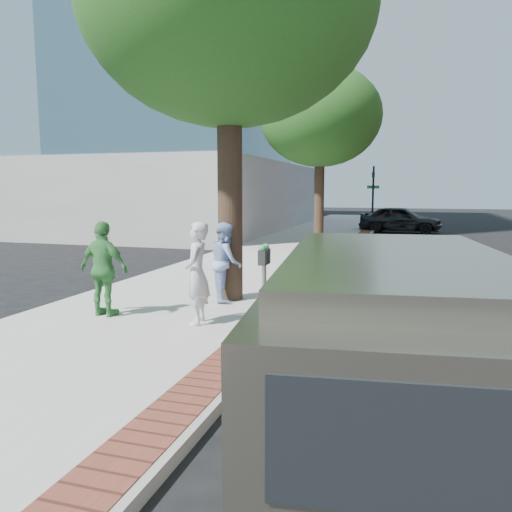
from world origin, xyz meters
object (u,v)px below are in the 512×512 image
at_px(parking_meter, 264,270).
at_px(sedan_silver, 411,266).
at_px(person_green, 104,269).
at_px(person_officer, 226,262).
at_px(van, 388,335).
at_px(bg_car, 400,219).
at_px(person_gray, 197,273).

bearing_deg(parking_meter, sedan_silver, 64.24).
distance_m(parking_meter, person_green, 3.18).
relative_size(person_officer, van, 0.30).
height_order(person_green, van, van).
bearing_deg(bg_car, person_green, 173.72).
xyz_separation_m(parking_meter, van, (2.03, -2.59, -0.14)).
bearing_deg(van, sedan_silver, 81.03).
relative_size(person_green, van, 0.32).
relative_size(person_officer, person_green, 0.94).
xyz_separation_m(sedan_silver, van, (-0.23, -7.26, 0.39)).
bearing_deg(person_green, person_officer, -125.98).
xyz_separation_m(person_gray, person_green, (-1.86, -0.00, -0.01)).
distance_m(person_officer, sedan_silver, 4.50).
relative_size(bg_car, van, 0.83).
xyz_separation_m(bg_car, van, (0.38, -24.70, 0.29)).
bearing_deg(parking_meter, person_green, 174.46).
xyz_separation_m(person_green, van, (5.19, -2.89, 0.04)).
bearing_deg(van, person_green, 143.70).
xyz_separation_m(parking_meter, person_green, (-3.16, 0.31, -0.18)).
distance_m(person_gray, sedan_silver, 5.65).
height_order(parking_meter, sedan_silver, parking_meter).
height_order(parking_meter, van, van).
bearing_deg(sedan_silver, person_officer, 118.03).
distance_m(parking_meter, person_gray, 1.35).
xyz_separation_m(person_gray, sedan_silver, (3.56, 4.37, -0.37)).
relative_size(person_gray, sedan_silver, 0.44).
bearing_deg(van, person_gray, 131.87).
xyz_separation_m(person_green, sedan_silver, (5.42, 4.37, -0.36)).
distance_m(parking_meter, van, 3.29).
height_order(bg_car, van, van).
bearing_deg(person_gray, person_officer, 171.61).
xyz_separation_m(person_gray, bg_car, (2.95, 21.80, -0.27)).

